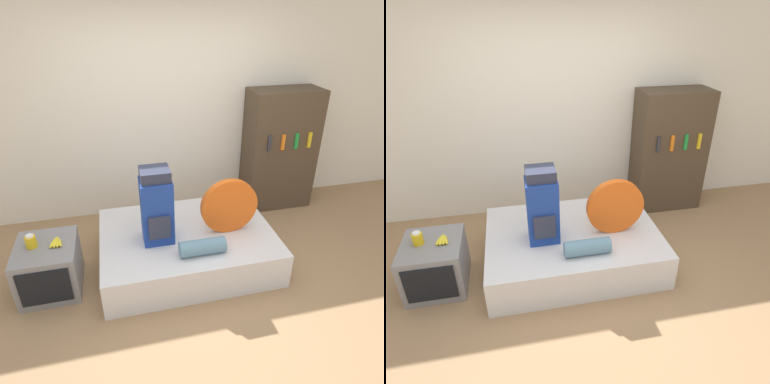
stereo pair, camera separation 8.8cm
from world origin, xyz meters
TOP-DOWN VIEW (x-y plane):
  - ground_plane at (0.00, 0.00)m, footprint 16.00×16.00m
  - wall_back at (0.00, 1.83)m, footprint 8.00×0.05m
  - bed at (-0.04, 0.62)m, footprint 1.75×1.27m
  - backpack at (-0.34, 0.56)m, footprint 0.29×0.30m
  - tent_bag at (0.38, 0.54)m, footprint 0.58×0.07m
  - sleeping_roll at (0.03, 0.23)m, footprint 0.43×0.15m
  - television at (-1.39, 0.53)m, footprint 0.54×0.59m
  - canister at (-1.49, 0.55)m, footprint 0.10×0.10m
  - banana_bunch at (-1.28, 0.54)m, footprint 0.13×0.17m
  - bookshelf at (1.40, 1.56)m, footprint 0.88×0.46m

SIDE VIEW (x-z plane):
  - ground_plane at x=0.00m, z-range 0.00..0.00m
  - bed at x=-0.04m, z-range 0.00..0.38m
  - television at x=-1.39m, z-range 0.00..0.49m
  - sleeping_roll at x=0.03m, z-range 0.38..0.53m
  - banana_bunch at x=-1.28m, z-range 0.49..0.53m
  - canister at x=-1.49m, z-range 0.49..0.62m
  - tent_bag at x=0.38m, z-range 0.38..0.95m
  - backpack at x=-0.34m, z-range 0.37..1.12m
  - bookshelf at x=1.40m, z-range 0.00..1.55m
  - wall_back at x=0.00m, z-range 0.00..2.60m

